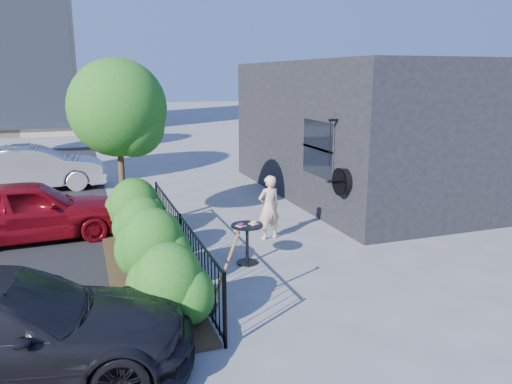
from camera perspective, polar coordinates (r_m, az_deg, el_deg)
name	(u,v)px	position (r m, az deg, el deg)	size (l,w,h in m)	color
ground	(256,260)	(10.10, -0.01, -7.73)	(120.00, 120.00, 0.00)	gray
shop_building	(374,128)	(16.02, 13.37, 7.09)	(6.22, 9.00, 4.00)	black
fence	(181,241)	(9.54, -8.57, -5.58)	(0.05, 6.05, 1.10)	black
planting_bed	(145,272)	(9.63, -12.60, -8.89)	(1.30, 6.00, 0.08)	#382616
shrubs	(148,236)	(9.51, -12.28, -4.92)	(1.10, 5.60, 1.24)	#166019
patio_tree	(121,114)	(11.71, -15.17, 8.62)	(2.20, 2.20, 3.94)	#3F2B19
cafe_table	(247,237)	(9.73, -1.02, -5.14)	(0.63, 0.63, 0.84)	black
woman	(269,207)	(11.16, 1.50, -1.76)	(0.53, 0.35, 1.46)	beige
shovel	(223,278)	(7.72, -3.79, -9.74)	(0.49, 0.18, 1.38)	brown
car_red	(29,210)	(12.16, -24.54, -1.91)	(1.62, 4.04, 1.38)	maroon
car_silver	(35,168)	(17.44, -23.96, 2.51)	(1.51, 4.33, 1.43)	#B2B2B7
car_darkgrey	(0,329)	(6.85, -27.25, -13.80)	(1.87, 4.60, 1.33)	black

